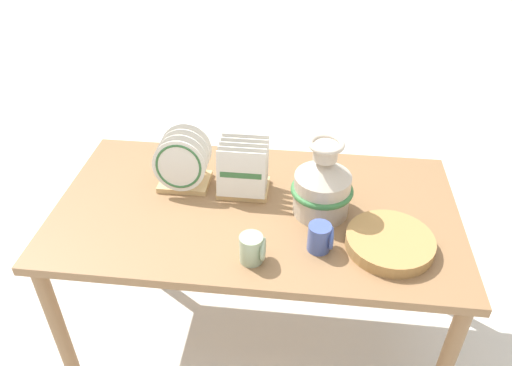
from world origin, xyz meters
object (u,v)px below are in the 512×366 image
Objects in this scene: ceramic_vase at (323,183)px; mug_cobalt_glaze at (321,238)px; dish_rack_square_plates at (243,174)px; wicker_charger_stack at (390,242)px; mug_sage_glaze at (253,249)px; dish_rack_round_plates at (183,166)px.

mug_cobalt_glaze is at bearing -89.72° from ceramic_vase.
ceramic_vase reaches higher than dish_rack_square_plates.
wicker_charger_stack is (0.54, -0.27, -0.06)m from dish_rack_square_plates.
wicker_charger_stack is at bearing 14.03° from mug_sage_glaze.
dish_rack_square_plates is 0.43m from mug_cobalt_glaze.
ceramic_vase is 0.32m from dish_rack_square_plates.
mug_sage_glaze is at bearing -127.26° from ceramic_vase.
mug_sage_glaze is at bearing -160.11° from mug_cobalt_glaze.
ceramic_vase is at bearing 143.62° from wicker_charger_stack.
wicker_charger_stack is at bearing 8.25° from mug_cobalt_glaze.
dish_rack_square_plates reaches higher than mug_sage_glaze.
dish_rack_round_plates is 0.62m from mug_cobalt_glaze.
dish_rack_square_plates reaches higher than mug_cobalt_glaze.
mug_sage_glaze is (0.08, -0.38, -0.03)m from dish_rack_square_plates.
dish_rack_round_plates is 1.10× the size of dish_rack_square_plates.
dish_rack_round_plates is 0.83m from wicker_charger_stack.
mug_sage_glaze is at bearing -165.97° from wicker_charger_stack.
dish_rack_square_plates is at bearing 153.62° from wicker_charger_stack.
mug_sage_glaze is 0.23m from mug_cobalt_glaze.
mug_cobalt_glaze is at bearing -171.75° from wicker_charger_stack.
dish_rack_round_plates is 0.24m from dish_rack_square_plates.
mug_cobalt_glaze is (0.22, 0.08, 0.00)m from mug_sage_glaze.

